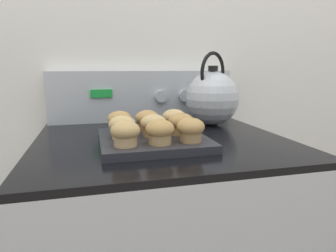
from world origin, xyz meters
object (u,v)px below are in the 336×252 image
(muffin_r1_c0, at_px, (122,127))
(muffin_r1_c2, at_px, (181,124))
(muffin_r2_c2, at_px, (174,119))
(tea_kettle, at_px, (212,97))
(muffin_r1_c1, at_px, (154,125))
(muffin_r0_c0, at_px, (125,133))
(muffin_r2_c0, at_px, (120,121))
(muffin_r0_c2, at_px, (191,129))
(muffin_r0_c1, at_px, (160,131))
(muffin_pan, at_px, (153,140))
(muffin_r2_c1, at_px, (147,120))

(muffin_r1_c0, relative_size, muffin_r1_c2, 1.00)
(muffin_r2_c2, relative_size, tea_kettle, 0.27)
(muffin_r1_c1, height_order, muffin_r1_c2, same)
(muffin_r0_c0, relative_size, muffin_r2_c2, 1.00)
(muffin_r1_c2, height_order, tea_kettle, tea_kettle)
(muffin_r1_c0, relative_size, tea_kettle, 0.27)
(muffin_r2_c0, relative_size, muffin_r2_c2, 1.00)
(muffin_r0_c0, bearing_deg, muffin_r1_c0, 89.47)
(muffin_r2_c0, bearing_deg, muffin_r0_c2, -45.21)
(muffin_r2_c2, xyz_separation_m, tea_kettle, (0.19, 0.14, 0.05))
(muffin_r2_c0, height_order, muffin_r2_c2, same)
(muffin_r1_c2, bearing_deg, muffin_r0_c1, -133.38)
(muffin_r1_c0, bearing_deg, tea_kettle, 32.44)
(muffin_r1_c0, xyz_separation_m, muffin_r2_c0, (0.00, 0.09, 0.00))
(muffin_r1_c2, bearing_deg, muffin_r2_c0, 152.58)
(muffin_pan, distance_m, muffin_r1_c0, 0.10)
(muffin_r0_c2, bearing_deg, muffin_r2_c0, 134.79)
(muffin_r2_c1, bearing_deg, muffin_r0_c0, -117.11)
(muffin_r0_c2, height_order, muffin_r2_c2, same)
(muffin_r2_c0, distance_m, tea_kettle, 0.39)
(muffin_r0_c1, relative_size, muffin_r2_c2, 1.00)
(muffin_r0_c1, distance_m, muffin_r1_c1, 0.09)
(muffin_r2_c0, xyz_separation_m, tea_kettle, (0.36, 0.14, 0.05))
(muffin_r1_c1, xyz_separation_m, muffin_r2_c0, (-0.09, 0.09, 0.00))
(muffin_r1_c0, distance_m, muffin_r1_c1, 0.09)
(muffin_r0_c1, distance_m, muffin_r1_c0, 0.12)
(muffin_r2_c0, xyz_separation_m, muffin_r2_c2, (0.17, -0.00, 0.00))
(muffin_r1_c0, xyz_separation_m, muffin_r2_c2, (0.17, 0.09, 0.00))
(muffin_r1_c1, distance_m, muffin_r2_c1, 0.08)
(muffin_r0_c1, relative_size, muffin_r0_c2, 1.00)
(muffin_pan, relative_size, muffin_r1_c2, 4.01)
(muffin_r0_c0, xyz_separation_m, tea_kettle, (0.36, 0.31, 0.05))
(muffin_r0_c0, relative_size, muffin_r0_c1, 1.00)
(muffin_r0_c0, relative_size, tea_kettle, 0.27)
(muffin_pan, bearing_deg, tea_kettle, 39.52)
(muffin_r1_c1, distance_m, tea_kettle, 0.36)
(muffin_r0_c0, bearing_deg, tea_kettle, 40.88)
(muffin_r1_c0, distance_m, tea_kettle, 0.43)
(tea_kettle, bearing_deg, muffin_r0_c1, -131.03)
(muffin_r2_c2, bearing_deg, muffin_pan, -135.59)
(muffin_r2_c2, bearing_deg, muffin_r1_c0, -153.26)
(muffin_r0_c1, relative_size, tea_kettle, 0.27)
(muffin_r1_c0, height_order, tea_kettle, tea_kettle)
(muffin_r0_c2, relative_size, muffin_r2_c0, 1.00)
(muffin_r0_c1, bearing_deg, muffin_r1_c0, 135.49)
(muffin_pan, bearing_deg, muffin_r0_c2, -44.48)
(muffin_r1_c0, height_order, muffin_r1_c2, same)
(muffin_pan, bearing_deg, muffin_r2_c1, 90.05)
(muffin_pan, xyz_separation_m, muffin_r1_c1, (0.00, -0.00, 0.04))
(muffin_r2_c2, bearing_deg, muffin_r0_c2, -90.29)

